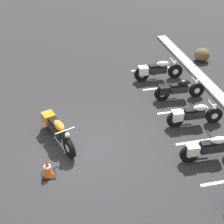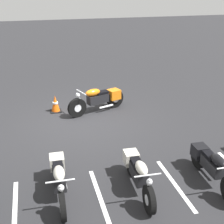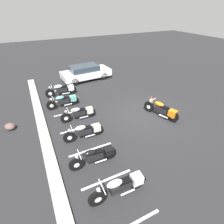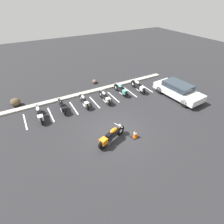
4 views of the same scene
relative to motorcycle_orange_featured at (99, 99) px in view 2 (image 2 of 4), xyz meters
The scene contains 9 objects.
ground 1.15m from the motorcycle_orange_featured, 46.62° to the left, with size 60.00×60.00×0.00m, color #262628.
motorcycle_orange_featured is the anchor object (origin of this frame).
parked_bike_1 5.19m from the motorcycle_orange_featured, 108.45° to the left, with size 0.59×2.10×0.83m.
parked_bike_2 4.76m from the motorcycle_orange_featured, 88.17° to the left, with size 0.58×2.08×0.82m.
parked_bike_3 4.90m from the motorcycle_orange_featured, 66.80° to the left, with size 0.59×2.09×0.82m.
traffic_cone 1.64m from the motorcycle_orange_featured, 13.76° to the right, with size 0.40×0.40×0.63m.
stall_line_2 4.94m from the motorcycle_orange_featured, 98.97° to the left, with size 0.10×2.10×0.00m, color white.
stall_line_3 5.00m from the motorcycle_orange_featured, 77.46° to the left, with size 0.10×2.10×0.00m, color white.
stall_line_4 5.69m from the motorcycle_orange_featured, 58.93° to the left, with size 0.10×2.10×0.00m, color white.
Camera 2 is at (1.54, 9.70, 4.52)m, focal length 50.00 mm.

